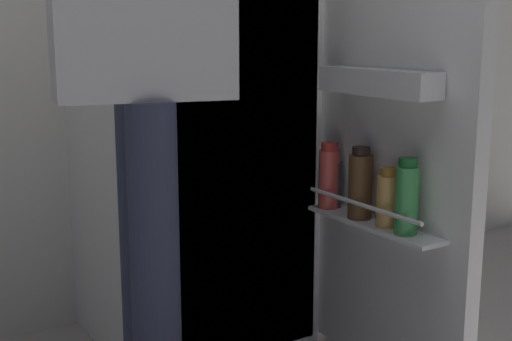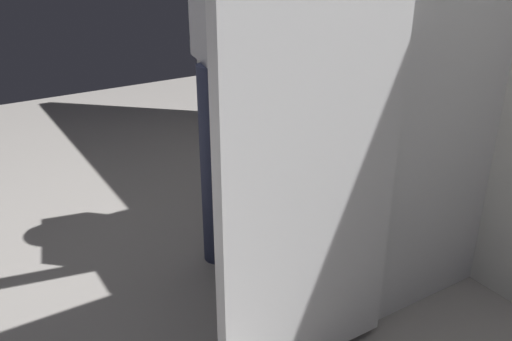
# 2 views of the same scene
# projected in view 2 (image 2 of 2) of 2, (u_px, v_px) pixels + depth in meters

# --- Properties ---
(ground_plane) EXTENTS (6.52, 6.52, 0.00)m
(ground_plane) POSITION_uv_depth(u_px,v_px,m) (262.00, 301.00, 2.14)
(ground_plane) COLOR gray
(refrigerator) EXTENTS (0.70, 1.19, 1.81)m
(refrigerator) POSITION_uv_depth(u_px,v_px,m) (380.00, 58.00, 1.97)
(refrigerator) COLOR white
(refrigerator) RESTS_ON ground_plane
(person) EXTENTS (0.56, 0.80, 1.72)m
(person) POSITION_uv_depth(u_px,v_px,m) (231.00, 15.00, 2.01)
(person) COLOR #2D334C
(person) RESTS_ON ground_plane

